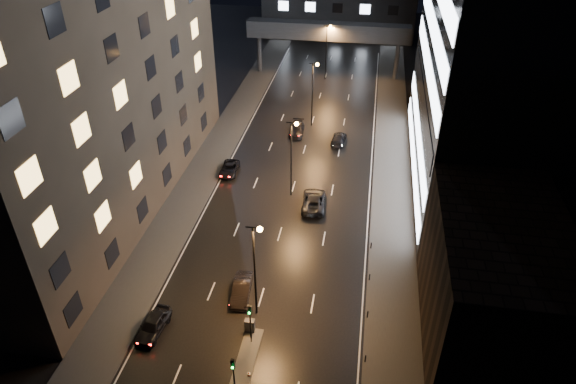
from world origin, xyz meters
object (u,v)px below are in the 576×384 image
at_px(car_away_d, 297,129).
at_px(car_toward_b, 339,139).
at_px(utility_cabinet, 250,325).
at_px(car_away_a, 153,325).
at_px(car_away_c, 229,169).
at_px(car_toward_a, 314,201).
at_px(car_away_b, 242,290).

distance_m(car_away_d, car_toward_b, 6.81).
bearing_deg(utility_cabinet, car_away_d, 91.42).
relative_size(car_away_a, utility_cabinet, 3.59).
xyz_separation_m(car_away_c, car_toward_a, (12.09, -5.83, 0.17)).
height_order(car_away_c, car_away_d, car_away_d).
height_order(car_away_b, car_toward_a, car_toward_a).
bearing_deg(car_away_d, car_away_c, -121.87).
bearing_deg(car_away_b, car_away_c, 102.95).
xyz_separation_m(car_away_d, utility_cabinet, (1.74, -39.06, 0.06)).
xyz_separation_m(car_away_c, car_toward_b, (13.70, 10.98, 0.04)).
bearing_deg(car_away_a, car_away_b, 45.42).
bearing_deg(car_toward_b, car_away_d, -12.02).
distance_m(car_away_a, car_away_b, 8.75).
height_order(car_away_a, car_toward_b, car_away_a).
xyz_separation_m(car_away_c, utility_cabinet, (8.90, -26.16, 0.15)).
bearing_deg(utility_cabinet, car_away_c, 107.66).
relative_size(car_away_a, car_away_b, 0.98).
bearing_deg(car_toward_a, car_away_c, -29.81).
distance_m(car_away_a, car_toward_a, 24.65).
bearing_deg(car_toward_a, car_away_d, -79.34).
bearing_deg(car_away_c, car_toward_a, -28.07).
xyz_separation_m(car_away_a, car_away_b, (6.70, 5.63, -0.01)).
distance_m(car_away_c, car_toward_b, 17.55).
distance_m(car_toward_a, car_toward_b, 16.89).
relative_size(car_away_b, car_away_c, 1.01).
xyz_separation_m(car_away_d, car_toward_a, (4.92, -18.73, 0.09)).
distance_m(car_away_a, utility_cabinet, 8.61).
bearing_deg(car_toward_b, car_away_a, 75.34).
height_order(car_away_a, car_toward_a, car_toward_a).
relative_size(car_toward_b, utility_cabinet, 3.65).
bearing_deg(car_away_a, car_toward_b, 76.33).
distance_m(car_away_b, car_away_c, 23.03).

